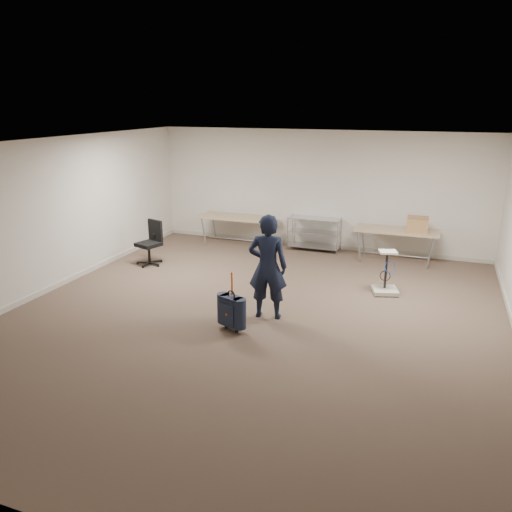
% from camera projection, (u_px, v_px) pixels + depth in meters
% --- Properties ---
extents(ground, '(9.00, 9.00, 0.00)m').
position_uv_depth(ground, '(252.00, 318.00, 8.22)').
color(ground, '#48382B').
rests_on(ground, ground).
extents(room_shell, '(8.00, 9.00, 9.00)m').
position_uv_depth(room_shell, '(278.00, 287.00, 9.44)').
color(room_shell, silver).
rests_on(room_shell, ground).
extents(folding_table_left, '(1.80, 0.75, 0.73)m').
position_uv_depth(folding_table_left, '(236.00, 219.00, 12.19)').
color(folding_table_left, '#9F8961').
rests_on(folding_table_left, ground).
extents(folding_table_right, '(1.80, 0.75, 0.73)m').
position_uv_depth(folding_table_right, '(396.00, 232.00, 10.93)').
color(folding_table_right, '#9F8961').
rests_on(folding_table_right, ground).
extents(wire_shelf, '(1.22, 0.47, 0.80)m').
position_uv_depth(wire_shelf, '(314.00, 232.00, 11.85)').
color(wire_shelf, silver).
rests_on(wire_shelf, ground).
extents(person, '(0.69, 0.52, 1.74)m').
position_uv_depth(person, '(268.00, 267.00, 8.01)').
color(person, black).
rests_on(person, ground).
extents(suitcase, '(0.39, 0.31, 0.95)m').
position_uv_depth(suitcase, '(232.00, 311.00, 7.68)').
color(suitcase, black).
rests_on(suitcase, ground).
extents(office_chair, '(0.58, 0.58, 0.96)m').
position_uv_depth(office_chair, '(151.00, 251.00, 10.87)').
color(office_chair, black).
rests_on(office_chair, ground).
extents(equipment_cart, '(0.55, 0.55, 0.82)m').
position_uv_depth(equipment_cart, '(386.00, 282.00, 9.22)').
color(equipment_cart, beige).
rests_on(equipment_cart, ground).
extents(cardboard_box, '(0.45, 0.35, 0.33)m').
position_uv_depth(cardboard_box, '(417.00, 224.00, 10.67)').
color(cardboard_box, '#A37B4C').
rests_on(cardboard_box, folding_table_right).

